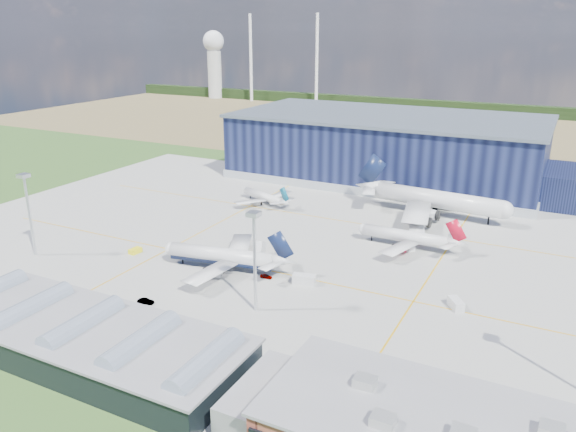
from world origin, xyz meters
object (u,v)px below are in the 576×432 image
object	(u,v)px
airliner_red	(406,230)
airstair	(260,252)
airliner_navy	(222,248)
gse_van_a	(304,279)
hangar	(394,151)
airliner_regional	(264,192)
car_a	(266,276)
car_b	(146,301)
gse_cart_b	(409,248)
airliner_widebody	(438,190)
light_mast_west	(27,201)
gse_van_b	(456,304)
gse_tug_a	(135,251)
light_mast_center	(254,246)
gse_cart_a	(271,262)

from	to	relation	value
airliner_red	airstair	size ratio (longest dim) A/B	6.01
airliner_navy	gse_van_a	xyz separation A→B (m)	(22.75, 1.54, -4.70)
hangar	airliner_regional	distance (m)	63.00
gse_van_a	car_a	bearing A→B (deg)	85.06
airstair	car_b	distance (m)	36.63
airstair	car_b	size ratio (longest dim) A/B	1.40
airliner_red	gse_cart_b	world-z (taller)	airliner_red
airliner_widebody	light_mast_west	bearing A→B (deg)	-131.61
airliner_widebody	gse_van_a	world-z (taller)	airliner_widebody
airliner_navy	car_a	xyz separation A→B (m)	(12.93, 0.16, -5.39)
airstair	car_a	world-z (taller)	airstair
airliner_navy	gse_van_b	xyz separation A→B (m)	(58.23, 5.57, -4.83)
airliner_widebody	airliner_navy	bearing A→B (deg)	-114.38
airliner_regional	gse_van_a	size ratio (longest dim) A/B	4.48
airliner_regional	hangar	bearing A→B (deg)	-97.21
gse_cart_b	gse_tug_a	bearing A→B (deg)	156.18
gse_tug_a	gse_cart_b	world-z (taller)	gse_tug_a
airliner_regional	gse_tug_a	world-z (taller)	airliner_regional
airliner_regional	gse_tug_a	bearing A→B (deg)	102.48
light_mast_center	car_a	world-z (taller)	light_mast_center
airliner_navy	gse_cart_b	xyz separation A→B (m)	(39.53, 34.70, -5.23)
airliner_widebody	car_b	bearing A→B (deg)	-109.99
airstair	car_b	world-z (taller)	airstair
gse_tug_a	car_a	xyz separation A→B (m)	(40.34, 2.14, -0.19)
gse_van_a	gse_cart_b	xyz separation A→B (m)	(16.78, 33.16, -0.53)
light_mast_west	airliner_red	distance (m)	103.42
light_mast_west	gse_cart_b	world-z (taller)	light_mast_west
airliner_regional	car_a	xyz separation A→B (m)	(31.27, -54.37, -3.57)
gse_tug_a	gse_van_b	size ratio (longest dim) A/B	0.72
airliner_navy	airliner_widebody	size ratio (longest dim) A/B	0.67
light_mast_center	gse_tug_a	xyz separation A→B (m)	(-46.41, 13.49, -14.72)
light_mast_west	car_a	bearing A→B (deg)	13.74
gse_van_a	airliner_navy	bearing A→B (deg)	80.95
gse_van_a	gse_cart_b	size ratio (longest dim) A/B	1.74
hangar	car_a	world-z (taller)	hangar
light_mast_west	gse_van_a	xyz separation A→B (m)	(73.75, 17.01, -14.21)
light_mast_west	airliner_regional	size ratio (longest dim) A/B	0.91
gse_cart_b	airliner_red	bearing A→B (deg)	80.88
gse_cart_b	airstair	distance (m)	41.84
gse_van_b	gse_cart_b	size ratio (longest dim) A/B	1.48
gse_cart_b	light_mast_center	bearing A→B (deg)	-164.80
hangar	airstair	distance (m)	98.90
airliner_regional	gse_cart_b	bearing A→B (deg)	-177.31
airliner_navy	airliner_regional	bearing A→B (deg)	-81.14
gse_cart_a	car_a	size ratio (longest dim) A/B	0.96
airliner_red	airliner_regional	distance (m)	58.96
airliner_red	airliner_regional	world-z (taller)	airliner_red
light_mast_west	airliner_red	bearing A→B (deg)	30.35
gse_van_a	car_b	xyz separation A→B (m)	(-27.51, -25.67, -0.61)
airliner_navy	gse_van_a	distance (m)	23.28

